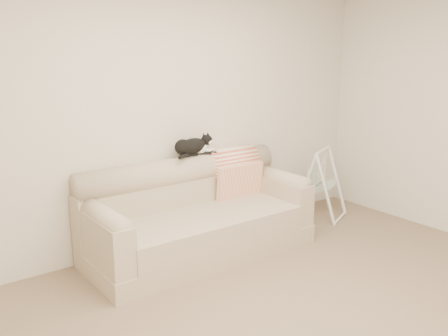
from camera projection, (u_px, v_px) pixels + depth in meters
The scene contains 8 objects.
ground_plane at pixel (314, 324), 3.63m from camera, with size 5.00×5.00×0.00m, color #765F4A.
room_shell at pixel (324, 115), 3.26m from camera, with size 5.04×4.04×2.60m.
sofa at pixel (196, 217), 4.83m from camera, with size 2.20×0.93×0.90m.
remote_a at pixel (189, 155), 4.94m from camera, with size 0.18×0.07×0.03m.
remote_b at pixel (208, 153), 5.05m from camera, with size 0.18×0.10×0.02m.
tuxedo_cat at pixel (193, 146), 4.93m from camera, with size 0.51×0.30×0.21m.
throw_blanket at pixel (232, 166), 5.27m from camera, with size 0.56×0.38×0.58m.
baby_swing at pixel (321, 183), 5.81m from camera, with size 0.67×0.68×0.81m.
Camera 1 is at (-2.46, -2.21, 1.98)m, focal length 40.00 mm.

